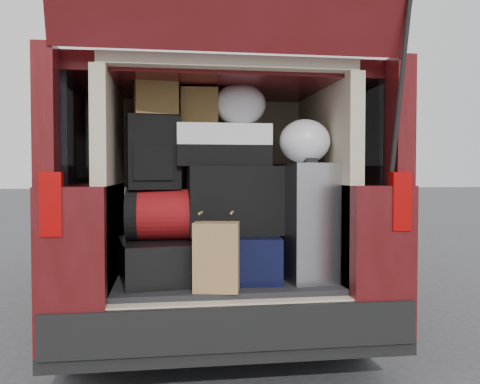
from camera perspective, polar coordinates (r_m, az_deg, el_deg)
The scene contains 15 objects.
ground at distance 3.04m, azimuth -1.49°, elevation -20.42°, with size 80.00×80.00×0.00m, color #38393B.
minivan at distance 4.66m, azimuth -4.19°, elevation -1.06°, with size 1.90×5.35×2.77m.
load_floor at distance 3.21m, azimuth -2.09°, elevation -14.00°, with size 1.24×1.05×0.55m, color black.
black_hardshell at distance 2.98m, azimuth -9.12°, elevation -7.55°, with size 0.42×0.58×0.23m, color black.
navy_hardshell at distance 3.03m, azimuth -0.50°, elevation -7.12°, with size 0.48×0.59×0.26m, color black.
silver_roller at distance 2.99m, azimuth 7.30°, elevation -3.25°, with size 0.28×0.45×0.67m, color silver.
kraft_bag at distance 2.66m, azimuth -2.66°, elevation -7.28°, with size 0.23×0.15×0.36m, color #9D7446.
red_duffel at distance 2.96m, azimuth -8.34°, elevation -2.51°, with size 0.45×0.29×0.29m, color maroon.
black_soft_case at distance 2.99m, azimuth -0.70°, elevation -0.92°, with size 0.55×0.33×0.40m, color black.
backpack at distance 2.97m, azimuth -9.70°, elevation 4.39°, with size 0.30×0.18×0.42m, color black.
twotone_duffel at distance 3.01m, azimuth -1.96°, elevation 5.20°, with size 0.54×0.28×0.24m, color white.
grocery_sack_lower at distance 3.00m, azimuth -9.46°, elevation 10.52°, with size 0.24×0.20×0.22m, color brown.
grocery_sack_upper at distance 3.07m, azimuth -4.59°, elevation 9.46°, with size 0.22×0.18×0.22m, color brown.
plastic_bag_center at distance 3.07m, azimuth 0.00°, elevation 9.77°, with size 0.31×0.29×0.25m, color white.
plastic_bag_right at distance 2.97m, azimuth 7.29°, elevation 5.65°, with size 0.29×0.27×0.25m, color white.
Camera 1 is at (-0.33, -2.79, 1.16)m, focal length 38.00 mm.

